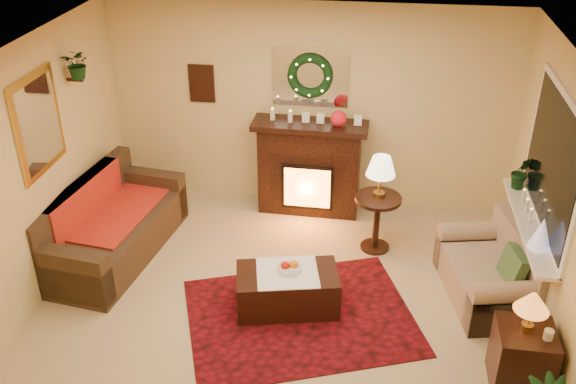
# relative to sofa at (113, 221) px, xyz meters

# --- Properties ---
(floor) EXTENTS (5.00, 5.00, 0.00)m
(floor) POSITION_rel_sofa_xyz_m (2.04, -0.68, -0.43)
(floor) COLOR beige
(floor) RESTS_ON ground
(ceiling) EXTENTS (5.00, 5.00, 0.00)m
(ceiling) POSITION_rel_sofa_xyz_m (2.04, -0.68, 2.17)
(ceiling) COLOR white
(ceiling) RESTS_ON ground
(wall_back) EXTENTS (5.00, 5.00, 0.00)m
(wall_back) POSITION_rel_sofa_xyz_m (2.04, 1.57, 0.87)
(wall_back) COLOR #EFD88C
(wall_back) RESTS_ON ground
(wall_front) EXTENTS (5.00, 5.00, 0.00)m
(wall_front) POSITION_rel_sofa_xyz_m (2.04, -2.93, 0.87)
(wall_front) COLOR #EFD88C
(wall_front) RESTS_ON ground
(wall_left) EXTENTS (4.50, 4.50, 0.00)m
(wall_left) POSITION_rel_sofa_xyz_m (-0.46, -0.68, 0.87)
(wall_left) COLOR #EFD88C
(wall_left) RESTS_ON ground
(wall_right) EXTENTS (4.50, 4.50, 0.00)m
(wall_right) POSITION_rel_sofa_xyz_m (4.54, -0.68, 0.87)
(wall_right) COLOR #EFD88C
(wall_right) RESTS_ON ground
(area_rug) EXTENTS (2.65, 2.32, 0.01)m
(area_rug) POSITION_rel_sofa_xyz_m (2.24, -0.83, -0.42)
(area_rug) COLOR #4F0807
(area_rug) RESTS_ON floor
(sofa) EXTENTS (1.15, 2.11, 0.86)m
(sofa) POSITION_rel_sofa_xyz_m (0.00, 0.00, 0.00)
(sofa) COLOR #4B3123
(sofa) RESTS_ON floor
(red_throw) EXTENTS (0.84, 1.37, 0.02)m
(red_throw) POSITION_rel_sofa_xyz_m (-0.09, 0.15, 0.03)
(red_throw) COLOR #BB2106
(red_throw) RESTS_ON sofa
(fireplace) EXTENTS (1.25, 0.42, 1.14)m
(fireplace) POSITION_rel_sofa_xyz_m (2.07, 1.31, 0.12)
(fireplace) COLOR black
(fireplace) RESTS_ON floor
(poinsettia) EXTENTS (0.20, 0.20, 0.20)m
(poinsettia) POSITION_rel_sofa_xyz_m (2.42, 1.26, 0.87)
(poinsettia) COLOR red
(poinsettia) RESTS_ON fireplace
(mantel_candle_a) EXTENTS (0.06, 0.06, 0.18)m
(mantel_candle_a) POSITION_rel_sofa_xyz_m (1.61, 1.33, 0.83)
(mantel_candle_a) COLOR white
(mantel_candle_a) RESTS_ON fireplace
(mantel_candle_b) EXTENTS (0.06, 0.06, 0.18)m
(mantel_candle_b) POSITION_rel_sofa_xyz_m (1.83, 1.29, 0.83)
(mantel_candle_b) COLOR white
(mantel_candle_b) RESTS_ON fireplace
(mantel_mirror) EXTENTS (0.92, 0.02, 0.72)m
(mantel_mirror) POSITION_rel_sofa_xyz_m (2.04, 1.55, 1.27)
(mantel_mirror) COLOR white
(mantel_mirror) RESTS_ON wall_back
(wreath) EXTENTS (0.55, 0.11, 0.55)m
(wreath) POSITION_rel_sofa_xyz_m (2.04, 1.51, 1.29)
(wreath) COLOR #194719
(wreath) RESTS_ON wall_back
(wall_art) EXTENTS (0.32, 0.03, 0.48)m
(wall_art) POSITION_rel_sofa_xyz_m (0.69, 1.55, 1.12)
(wall_art) COLOR #381E11
(wall_art) RESTS_ON wall_back
(gold_mirror) EXTENTS (0.03, 0.84, 1.00)m
(gold_mirror) POSITION_rel_sofa_xyz_m (-0.44, -0.38, 1.32)
(gold_mirror) COLOR gold
(gold_mirror) RESTS_ON wall_left
(hanging_plant) EXTENTS (0.33, 0.28, 0.36)m
(hanging_plant) POSITION_rel_sofa_xyz_m (-0.30, 0.37, 1.54)
(hanging_plant) COLOR #194719
(hanging_plant) RESTS_ON wall_left
(loveseat) EXTENTS (1.00, 1.42, 0.75)m
(loveseat) POSITION_rel_sofa_xyz_m (4.10, -0.20, -0.01)
(loveseat) COLOR #7E6A59
(loveseat) RESTS_ON floor
(window_frame) EXTENTS (0.03, 1.86, 1.36)m
(window_frame) POSITION_rel_sofa_xyz_m (4.53, -0.13, 1.12)
(window_frame) COLOR white
(window_frame) RESTS_ON wall_right
(window_glass) EXTENTS (0.02, 1.70, 1.22)m
(window_glass) POSITION_rel_sofa_xyz_m (4.51, -0.13, 1.12)
(window_glass) COLOR black
(window_glass) RESTS_ON wall_right
(window_sill) EXTENTS (0.22, 1.86, 0.04)m
(window_sill) POSITION_rel_sofa_xyz_m (4.42, -0.13, 0.44)
(window_sill) COLOR white
(window_sill) RESTS_ON wall_right
(mini_tree) EXTENTS (0.21, 0.21, 0.32)m
(mini_tree) POSITION_rel_sofa_xyz_m (4.42, -0.58, 0.61)
(mini_tree) COLOR silver
(mini_tree) RESTS_ON window_sill
(sill_plant) EXTENTS (0.28, 0.22, 0.51)m
(sill_plant) POSITION_rel_sofa_xyz_m (4.44, 0.58, 0.66)
(sill_plant) COLOR #15571F
(sill_plant) RESTS_ON window_sill
(side_table_round) EXTENTS (0.63, 0.63, 0.68)m
(side_table_round) POSITION_rel_sofa_xyz_m (2.94, 0.53, -0.10)
(side_table_round) COLOR #342214
(side_table_round) RESTS_ON floor
(lamp_cream) EXTENTS (0.33, 0.33, 0.50)m
(lamp_cream) POSITION_rel_sofa_xyz_m (2.95, 0.56, 0.45)
(lamp_cream) COLOR #FFEEC2
(lamp_cream) RESTS_ON side_table_round
(end_table_square) EXTENTS (0.49, 0.49, 0.59)m
(end_table_square) POSITION_rel_sofa_xyz_m (4.24, -1.44, -0.16)
(end_table_square) COLOR black
(end_table_square) RESTS_ON floor
(lamp_tiffany) EXTENTS (0.29, 0.29, 0.43)m
(lamp_tiffany) POSITION_rel_sofa_xyz_m (4.22, -1.41, 0.32)
(lamp_tiffany) COLOR #FF9F11
(lamp_tiffany) RESTS_ON end_table_square
(coffee_table) EXTENTS (1.11, 0.76, 0.42)m
(coffee_table) POSITION_rel_sofa_xyz_m (2.08, -0.69, -0.22)
(coffee_table) COLOR #351C0D
(coffee_table) RESTS_ON floor
(fruit_bowl) EXTENTS (0.24, 0.24, 0.06)m
(fruit_bowl) POSITION_rel_sofa_xyz_m (2.10, -0.65, 0.02)
(fruit_bowl) COLOR silver
(fruit_bowl) RESTS_ON coffee_table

